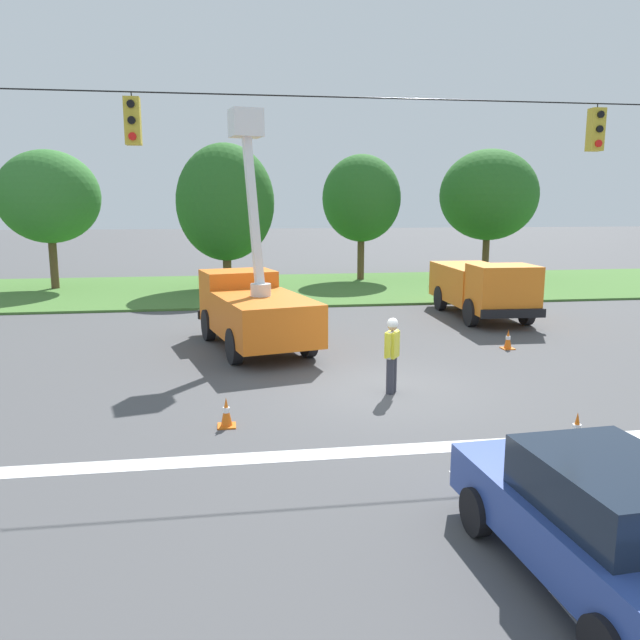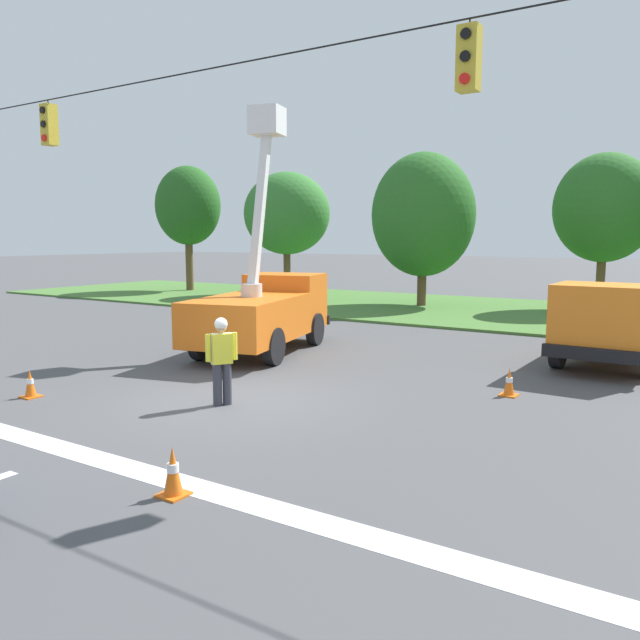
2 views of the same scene
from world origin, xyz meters
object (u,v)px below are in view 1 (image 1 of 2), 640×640
(tree_centre, at_px, (225,203))
(traffic_cone_foreground_left, at_px, (577,430))
(tree_far_east, at_px, (488,195))
(traffic_cone_mid_right, at_px, (508,340))
(sedan_blue, at_px, (603,523))
(tree_east, at_px, (361,199))
(traffic_cone_foreground_right, at_px, (226,413))
(utility_truck_bucket_lift, at_px, (253,304))
(tree_west, at_px, (49,197))
(utility_truck_support_near, at_px, (482,286))
(road_worker, at_px, (392,351))

(tree_centre, height_order, traffic_cone_foreground_left, tree_centre)
(tree_far_east, bearing_deg, tree_centre, -171.56)
(traffic_cone_mid_right, bearing_deg, sedan_blue, -110.27)
(tree_east, bearing_deg, sedan_blue, -96.70)
(traffic_cone_foreground_left, distance_m, traffic_cone_foreground_right, 6.56)
(tree_centre, height_order, tree_east, tree_centre)
(utility_truck_bucket_lift, bearing_deg, tree_east, 67.05)
(tree_west, height_order, tree_centre, tree_centre)
(tree_east, distance_m, sedan_blue, 29.25)
(tree_centre, distance_m, sedan_blue, 26.80)
(tree_far_east, xyz_separation_m, utility_truck_support_near, (-5.13, -11.68, -3.61))
(utility_truck_bucket_lift, height_order, traffic_cone_foreground_right, utility_truck_bucket_lift)
(tree_west, relative_size, tree_far_east, 0.94)
(tree_centre, bearing_deg, sedan_blue, -81.03)
(tree_west, xyz_separation_m, utility_truck_support_near, (18.43, -10.56, -3.46))
(tree_west, distance_m, traffic_cone_foreground_left, 28.07)
(traffic_cone_foreground_right, xyz_separation_m, traffic_cone_mid_right, (8.46, 5.55, 0.00))
(traffic_cone_foreground_left, bearing_deg, sedan_blue, -117.30)
(tree_east, height_order, sedan_blue, tree_east)
(tree_centre, bearing_deg, traffic_cone_foreground_right, -90.21)
(sedan_blue, bearing_deg, traffic_cone_foreground_right, 125.44)
(tree_centre, relative_size, traffic_cone_foreground_left, 11.02)
(utility_truck_support_near, bearing_deg, sedan_blue, -108.39)
(utility_truck_support_near, bearing_deg, utility_truck_bucket_lift, -156.31)
(sedan_blue, relative_size, traffic_cone_mid_right, 7.32)
(traffic_cone_foreground_left, height_order, traffic_cone_mid_right, traffic_cone_foreground_left)
(sedan_blue, bearing_deg, tree_centre, 98.97)
(tree_far_east, bearing_deg, traffic_cone_mid_right, -110.85)
(tree_east, xyz_separation_m, utility_truck_bucket_lift, (-6.76, -15.96, -3.28))
(sedan_blue, distance_m, traffic_cone_mid_right, 12.24)
(traffic_cone_foreground_left, relative_size, traffic_cone_foreground_right, 1.11)
(road_worker, relative_size, traffic_cone_foreground_right, 2.95)
(tree_centre, bearing_deg, tree_west, 172.89)
(tree_centre, height_order, sedan_blue, tree_centre)
(road_worker, xyz_separation_m, traffic_cone_foreground_right, (-3.80, -1.73, -0.72))
(utility_truck_support_near, distance_m, traffic_cone_foreground_left, 13.34)
(tree_far_east, xyz_separation_m, sedan_blue, (-10.70, -28.43, -4.04))
(tree_west, height_order, tree_far_east, tree_far_east)
(utility_truck_support_near, bearing_deg, traffic_cone_foreground_left, -105.44)
(tree_west, relative_size, traffic_cone_foreground_right, 11.63)
(traffic_cone_foreground_left, bearing_deg, traffic_cone_foreground_right, 162.20)
(tree_west, relative_size, road_worker, 3.95)
(utility_truck_bucket_lift, bearing_deg, tree_west, 123.22)
(traffic_cone_mid_right, bearing_deg, utility_truck_support_near, 75.84)
(utility_truck_bucket_lift, xyz_separation_m, traffic_cone_mid_right, (7.61, -1.36, -1.07))
(road_worker, bearing_deg, utility_truck_bucket_lift, 119.71)
(traffic_cone_foreground_right, relative_size, traffic_cone_mid_right, 1.00)
(traffic_cone_foreground_left, relative_size, traffic_cone_mid_right, 1.11)
(utility_truck_support_near, height_order, traffic_cone_foreground_left, utility_truck_support_near)
(tree_west, distance_m, traffic_cone_foreground_right, 23.49)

